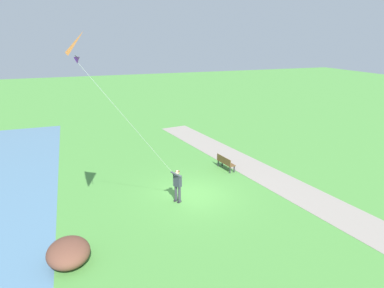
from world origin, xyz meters
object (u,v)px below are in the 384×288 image
lakeside_shrub (68,252)px  flying_kite (85,48)px  park_bench_near_walkway (225,162)px  person_kite_flyer (177,183)px

lakeside_shrub → flying_kite: bearing=-157.8°
park_bench_near_walkway → lakeside_shrub: (9.50, 6.44, -0.08)m
park_bench_near_walkway → lakeside_shrub: park_bench_near_walkway is taller
person_kite_flyer → park_bench_near_walkway: 5.28m
person_kite_flyer → park_bench_near_walkway: person_kite_flyer is taller
flying_kite → park_bench_near_walkway: size_ratio=4.19×
person_kite_flyer → flying_kite: flying_kite is taller
person_kite_flyer → lakeside_shrub: person_kite_flyer is taller
park_bench_near_walkway → person_kite_flyer: bearing=37.1°
flying_kite → park_bench_near_walkway: 12.43m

